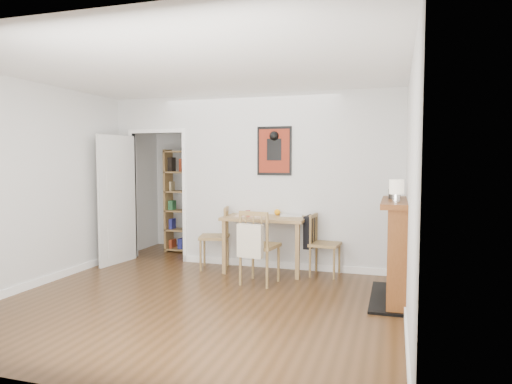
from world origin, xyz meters
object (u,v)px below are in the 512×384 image
(orange_fruit, at_px, (277,212))
(mantel_lamp, at_px, (397,188))
(fireplace, at_px, (398,247))
(bookshelf, at_px, (187,201))
(dining_table, at_px, (266,223))
(red_glass, at_px, (248,213))
(chair_left, at_px, (214,238))
(notebook, at_px, (291,216))
(ceramic_jar_b, at_px, (397,194))
(chair_right, at_px, (324,244))
(chair_front, at_px, (259,246))
(ceramic_jar_a, at_px, (393,194))

(orange_fruit, relative_size, mantel_lamp, 0.36)
(fireplace, xyz_separation_m, orange_fruit, (-1.70, 1.02, 0.24))
(bookshelf, bearing_deg, orange_fruit, -23.83)
(dining_table, bearing_deg, red_glass, -151.59)
(orange_fruit, xyz_separation_m, mantel_lamp, (1.67, -1.31, 0.46))
(chair_left, xyz_separation_m, mantel_lamp, (2.58, -1.09, 0.85))
(notebook, bearing_deg, orange_fruit, 165.62)
(chair_left, bearing_deg, mantel_lamp, -23.01)
(mantel_lamp, bearing_deg, fireplace, 84.60)
(fireplace, distance_m, ceramic_jar_b, 0.65)
(chair_right, relative_size, chair_front, 0.89)
(bookshelf, bearing_deg, dining_table, -29.70)
(orange_fruit, xyz_separation_m, ceramic_jar_a, (1.62, -0.88, 0.37))
(red_glass, relative_size, ceramic_jar_a, 0.79)
(chair_front, bearing_deg, red_glass, 121.69)
(chair_right, distance_m, red_glass, 1.15)
(red_glass, xyz_separation_m, notebook, (0.58, 0.24, -0.04))
(red_glass, height_order, notebook, red_glass)
(fireplace, bearing_deg, dining_table, 154.92)
(dining_table, height_order, orange_fruit, orange_fruit)
(chair_left, xyz_separation_m, chair_right, (1.62, 0.05, -0.01))
(notebook, distance_m, mantel_lamp, 1.97)
(dining_table, relative_size, chair_front, 1.22)
(chair_front, height_order, ceramic_jar_a, ceramic_jar_a)
(chair_right, xyz_separation_m, ceramic_jar_a, (0.91, -0.72, 0.77))
(bookshelf, relative_size, red_glass, 19.69)
(orange_fruit, bearing_deg, red_glass, -140.19)
(bookshelf, distance_m, notebook, 2.26)
(mantel_lamp, distance_m, ceramic_jar_a, 0.44)
(fireplace, xyz_separation_m, ceramic_jar_b, (-0.02, 0.26, 0.60))
(ceramic_jar_a, height_order, ceramic_jar_b, ceramic_jar_a)
(notebook, xyz_separation_m, mantel_lamp, (1.44, -1.25, 0.50))
(chair_front, relative_size, notebook, 3.18)
(bookshelf, distance_m, mantel_lamp, 4.14)
(chair_right, xyz_separation_m, ceramic_jar_b, (0.96, -0.59, 0.77))
(fireplace, bearing_deg, red_glass, 160.61)
(dining_table, xyz_separation_m, ceramic_jar_a, (1.75, -0.71, 0.51))
(chair_front, distance_m, mantel_lamp, 1.94)
(chair_left, relative_size, bookshelf, 0.51)
(chair_front, bearing_deg, mantel_lamp, -15.85)
(notebook, bearing_deg, ceramic_jar_a, -30.57)
(chair_front, height_order, notebook, chair_front)
(notebook, bearing_deg, red_glass, -157.69)
(dining_table, xyz_separation_m, bookshelf, (-1.73, 0.99, 0.18))
(ceramic_jar_a, bearing_deg, chair_front, 178.14)
(dining_table, relative_size, orange_fruit, 13.28)
(chair_right, relative_size, orange_fruit, 9.72)
(notebook, bearing_deg, ceramic_jar_b, -25.72)
(orange_fruit, bearing_deg, fireplace, -31.03)
(chair_left, height_order, notebook, chair_left)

